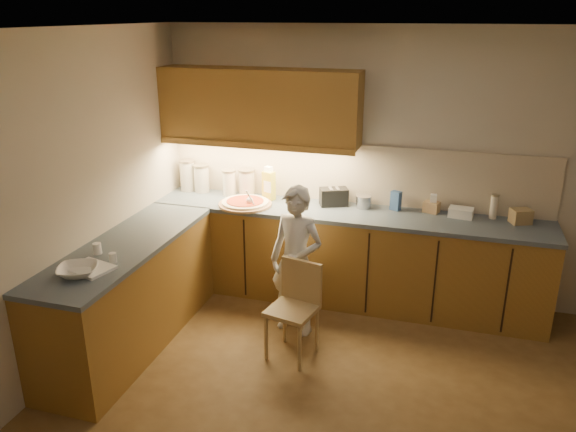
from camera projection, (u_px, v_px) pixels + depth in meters
The scene contains 24 objects.
room at pixel (357, 189), 3.42m from camera, with size 4.54×4.50×2.62m.
l_counter at pixel (277, 267), 5.21m from camera, with size 3.77×2.62×0.92m.
backsplash at pixel (353, 174), 5.47m from camera, with size 3.75×0.02×0.58m, color beige.
upper_cabinets at pixel (259, 106), 5.35m from camera, with size 1.95×0.36×0.73m.
pizza_on_board at pixel (245, 203), 5.46m from camera, with size 0.52×0.52×0.21m.
child at pixel (296, 261), 4.85m from camera, with size 0.49×0.32×1.34m, color silver.
wooden_chair at pixel (296, 302), 4.57m from camera, with size 0.43×0.43×0.80m.
mixing_bowl at pixel (78, 271), 4.01m from camera, with size 0.28×0.28×0.07m, color white.
canister_a at pixel (188, 175), 5.87m from camera, with size 0.16×0.16×0.33m.
canister_b at pixel (202, 178), 5.84m from camera, with size 0.17×0.17×0.29m.
canister_c at pixel (229, 183), 5.72m from camera, with size 0.14×0.14×0.27m.
canister_d at pixel (247, 182), 5.72m from camera, with size 0.17×0.17×0.28m.
oil_jug at pixel (269, 185), 5.59m from camera, with size 0.14×0.12×0.34m.
toaster at pixel (334, 197), 5.44m from camera, with size 0.30×0.25×0.17m.
steel_pot at pixel (364, 201), 5.39m from camera, with size 0.16×0.16×0.12m.
blue_box at pixel (396, 201), 5.31m from camera, with size 0.09×0.06×0.18m, color #2E508B.
card_box_a at pixel (431, 207), 5.26m from camera, with size 0.14×0.10×0.10m, color tan.
white_bottle at pixel (433, 203), 5.26m from camera, with size 0.06×0.06×0.17m, color white.
flat_pack at pixel (461, 212), 5.15m from camera, with size 0.21×0.15×0.09m, color white.
tall_jar at pixel (494, 206), 5.09m from camera, with size 0.07×0.07×0.23m.
card_box_b at pixel (521, 216), 4.99m from camera, with size 0.17×0.13×0.13m, color #A38657.
dough_cloth at pixel (90, 268), 4.10m from camera, with size 0.31×0.25×0.02m, color white.
spice_jar_a at pixel (97, 249), 4.36m from camera, with size 0.07×0.07×0.09m, color white.
spice_jar_b at pixel (113, 258), 4.21m from camera, with size 0.06×0.06×0.08m, color silver.
Camera 1 is at (0.54, -3.25, 2.70)m, focal length 35.00 mm.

